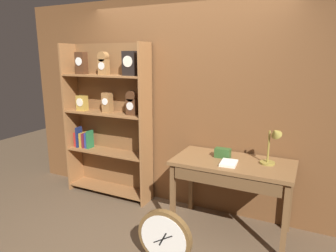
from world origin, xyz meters
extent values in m
cube|color=brown|center=(0.00, 1.24, 1.30)|extent=(4.80, 0.05, 2.60)
cube|color=brown|center=(-1.64, 1.02, 1.03)|extent=(0.02, 0.31, 2.07)
cube|color=brown|center=(-0.42, 1.02, 1.03)|extent=(0.03, 0.31, 2.07)
cube|color=brown|center=(-1.03, 1.17, 1.03)|extent=(1.24, 0.01, 2.07)
cube|color=brown|center=(-1.03, 1.02, 0.08)|extent=(1.19, 0.30, 0.02)
cube|color=brown|center=(-1.03, 1.02, 0.62)|extent=(1.19, 0.30, 0.02)
cube|color=brown|center=(-1.03, 1.02, 1.16)|extent=(1.19, 0.30, 0.02)
cube|color=brown|center=(-1.03, 1.02, 1.65)|extent=(1.19, 0.30, 0.02)
cube|color=#472816|center=(-1.40, 1.02, 1.81)|extent=(0.14, 0.10, 0.29)
cylinder|color=white|center=(-1.40, 0.96, 1.83)|extent=(0.11, 0.01, 0.11)
cube|color=#B28C38|center=(-1.42, 1.01, 1.27)|extent=(0.15, 0.09, 0.20)
cylinder|color=silver|center=(-1.42, 0.96, 1.29)|extent=(0.11, 0.01, 0.11)
cube|color=olive|center=(-1.04, 1.03, 1.76)|extent=(0.13, 0.09, 0.20)
cylinder|color=olive|center=(-1.04, 1.03, 1.89)|extent=(0.13, 0.09, 0.13)
cylinder|color=silver|center=(-1.04, 0.98, 1.78)|extent=(0.10, 0.01, 0.10)
cube|color=olive|center=(-1.02, 1.04, 1.30)|extent=(0.12, 0.10, 0.26)
cylinder|color=white|center=(-1.02, 0.98, 1.32)|extent=(0.09, 0.01, 0.09)
cube|color=black|center=(-0.64, 1.02, 1.81)|extent=(0.18, 0.10, 0.30)
cylinder|color=silver|center=(-0.64, 0.97, 1.84)|extent=(0.13, 0.01, 0.13)
cube|color=#472816|center=(-0.63, 1.03, 1.27)|extent=(0.13, 0.08, 0.21)
cylinder|color=#472816|center=(-0.63, 1.03, 1.41)|extent=(0.13, 0.08, 0.13)
cylinder|color=silver|center=(-0.63, 0.98, 1.29)|extent=(0.10, 0.01, 0.10)
cube|color=maroon|center=(-1.57, 1.04, 0.73)|extent=(0.04, 0.15, 0.21)
cube|color=#19234C|center=(-1.52, 1.01, 0.78)|extent=(0.02, 0.12, 0.29)
cube|color=#B78C2D|center=(-1.47, 1.04, 0.74)|extent=(0.03, 0.17, 0.21)
cube|color=maroon|center=(-1.43, 1.03, 0.74)|extent=(0.03, 0.13, 0.21)
cube|color=navy|center=(-1.39, 1.04, 0.74)|extent=(0.03, 0.13, 0.22)
cube|color=#236638|center=(-1.35, 1.03, 0.76)|extent=(0.03, 0.13, 0.25)
cube|color=brown|center=(0.73, 0.85, 0.80)|extent=(1.25, 0.65, 0.04)
cube|color=brown|center=(0.16, 0.58, 0.39)|extent=(0.05, 0.05, 0.78)
cube|color=brown|center=(1.31, 0.58, 0.39)|extent=(0.05, 0.05, 0.78)
cube|color=brown|center=(0.16, 1.13, 0.39)|extent=(0.05, 0.05, 0.78)
cube|color=brown|center=(1.31, 1.13, 0.39)|extent=(0.05, 0.05, 0.78)
cube|color=brown|center=(0.73, 0.55, 0.71)|extent=(1.06, 0.03, 0.12)
cylinder|color=olive|center=(1.07, 0.93, 0.83)|extent=(0.15, 0.15, 0.02)
cylinder|color=olive|center=(1.07, 0.93, 1.00)|extent=(0.02, 0.02, 0.33)
cone|color=olive|center=(1.13, 0.88, 1.17)|extent=(0.14, 0.16, 0.13)
cube|color=#2D5123|center=(0.60, 0.92, 0.87)|extent=(0.17, 0.09, 0.10)
cube|color=silver|center=(0.72, 0.74, 0.83)|extent=(0.18, 0.23, 0.02)
cylinder|color=brown|center=(0.34, 0.01, 0.30)|extent=(0.52, 0.06, 0.52)
cylinder|color=white|center=(0.34, -0.03, 0.30)|extent=(0.45, 0.01, 0.45)
cube|color=black|center=(0.34, -0.03, 0.30)|extent=(0.08, 0.01, 0.15)
cube|color=black|center=(0.34, -0.03, 0.30)|extent=(0.19, 0.01, 0.12)
camera|label=1|loc=(1.43, -2.16, 1.90)|focal=32.21mm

